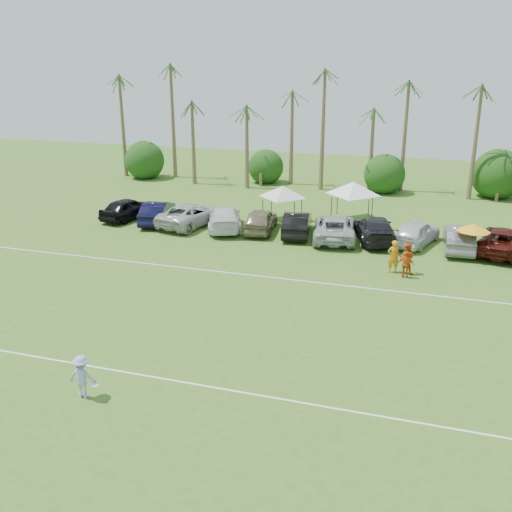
% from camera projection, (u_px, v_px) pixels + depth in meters
% --- Properties ---
extents(ground, '(120.00, 120.00, 0.00)m').
position_uv_depth(ground, '(120.00, 403.00, 21.13)').
color(ground, '#3C651E').
rests_on(ground, ground).
extents(field_lines, '(80.00, 12.10, 0.01)m').
position_uv_depth(field_lines, '(202.00, 315.00, 28.34)').
color(field_lines, white).
rests_on(field_lines, ground).
extents(palm_tree_0, '(2.40, 2.40, 8.90)m').
position_uv_depth(palm_tree_0, '(114.00, 106.00, 59.12)').
color(palm_tree_0, brown).
rests_on(palm_tree_0, ground).
extents(palm_tree_1, '(2.40, 2.40, 9.90)m').
position_uv_depth(palm_tree_1, '(157.00, 98.00, 57.44)').
color(palm_tree_1, brown).
rests_on(palm_tree_1, ground).
extents(palm_tree_2, '(2.40, 2.40, 10.90)m').
position_uv_depth(palm_tree_2, '(202.00, 90.00, 55.76)').
color(palm_tree_2, brown).
rests_on(palm_tree_2, ground).
extents(palm_tree_3, '(2.40, 2.40, 11.90)m').
position_uv_depth(palm_tree_3, '(241.00, 81.00, 54.36)').
color(palm_tree_3, brown).
rests_on(palm_tree_3, ground).
extents(palm_tree_4, '(2.40, 2.40, 8.90)m').
position_uv_depth(palm_tree_4, '(281.00, 110.00, 54.09)').
color(palm_tree_4, brown).
rests_on(palm_tree_4, ground).
extents(palm_tree_5, '(2.40, 2.40, 9.90)m').
position_uv_depth(palm_tree_5, '(323.00, 101.00, 52.68)').
color(palm_tree_5, brown).
rests_on(palm_tree_5, ground).
extents(palm_tree_6, '(2.40, 2.40, 10.90)m').
position_uv_depth(palm_tree_6, '(367.00, 92.00, 51.28)').
color(palm_tree_6, brown).
rests_on(palm_tree_6, ground).
extents(palm_tree_7, '(2.40, 2.40, 11.90)m').
position_uv_depth(palm_tree_7, '(414.00, 83.00, 49.88)').
color(palm_tree_7, brown).
rests_on(palm_tree_7, ground).
extents(palm_tree_8, '(2.40, 2.40, 8.90)m').
position_uv_depth(palm_tree_8, '(471.00, 115.00, 49.33)').
color(palm_tree_8, brown).
rests_on(palm_tree_8, ground).
extents(bush_tree_0, '(4.00, 4.00, 4.00)m').
position_uv_depth(bush_tree_0, '(148.00, 160.00, 61.05)').
color(bush_tree_0, brown).
rests_on(bush_tree_0, ground).
extents(bush_tree_1, '(4.00, 4.00, 4.00)m').
position_uv_depth(bush_tree_1, '(264.00, 166.00, 57.41)').
color(bush_tree_1, brown).
rests_on(bush_tree_1, ground).
extents(bush_tree_2, '(4.00, 4.00, 4.00)m').
position_uv_depth(bush_tree_2, '(385.00, 173.00, 54.05)').
color(bush_tree_2, brown).
rests_on(bush_tree_2, ground).
extents(bush_tree_3, '(4.00, 4.00, 4.00)m').
position_uv_depth(bush_tree_3, '(498.00, 179.00, 51.25)').
color(bush_tree_3, brown).
rests_on(bush_tree_3, ground).
extents(sideline_player_a, '(0.85, 0.70, 1.99)m').
position_uv_depth(sideline_player_a, '(393.00, 256.00, 33.76)').
color(sideline_player_a, orange).
rests_on(sideline_player_a, ground).
extents(sideline_player_b, '(1.01, 0.84, 1.91)m').
position_uv_depth(sideline_player_b, '(407.00, 258.00, 33.57)').
color(sideline_player_b, '#D34B17').
rests_on(sideline_player_b, ground).
extents(sideline_player_c, '(0.97, 0.46, 1.61)m').
position_uv_depth(sideline_player_c, '(406.00, 265.00, 32.97)').
color(sideline_player_c, '#D05B17').
rests_on(sideline_player_c, ground).
extents(canopy_tent_left, '(3.90, 3.90, 3.16)m').
position_uv_depth(canopy_tent_left, '(283.00, 186.00, 44.37)').
color(canopy_tent_left, black).
rests_on(canopy_tent_left, ground).
extents(canopy_tent_right, '(4.38, 4.38, 3.54)m').
position_uv_depth(canopy_tent_right, '(354.00, 182.00, 44.20)').
color(canopy_tent_right, black).
rests_on(canopy_tent_right, ground).
extents(market_umbrella, '(2.10, 2.10, 2.34)m').
position_uv_depth(market_umbrella, '(474.00, 228.00, 35.59)').
color(market_umbrella, black).
rests_on(market_umbrella, ground).
extents(frisbee_player, '(1.31, 0.72, 1.73)m').
position_uv_depth(frisbee_player, '(82.00, 377.00, 21.23)').
color(frisbee_player, '#9CA8DD').
rests_on(frisbee_player, ground).
extents(parked_car_0, '(3.02, 5.33, 1.71)m').
position_uv_depth(parked_car_0, '(128.00, 208.00, 45.13)').
color(parked_car_0, black).
rests_on(parked_car_0, ground).
extents(parked_car_1, '(2.91, 5.47, 1.71)m').
position_uv_depth(parked_car_1, '(157.00, 212.00, 44.05)').
color(parked_car_1, black).
rests_on(parked_car_1, ground).
extents(parked_car_2, '(4.07, 6.62, 1.71)m').
position_uv_depth(parked_car_2, '(191.00, 215.00, 43.35)').
color(parked_car_2, '#B9BABB').
rests_on(parked_car_2, ground).
extents(parked_car_3, '(4.31, 6.36, 1.71)m').
position_uv_depth(parked_car_3, '(224.00, 218.00, 42.50)').
color(parked_car_3, white).
rests_on(parked_car_3, ground).
extents(parked_car_4, '(2.59, 5.23, 1.71)m').
position_uv_depth(parked_car_4, '(261.00, 220.00, 41.88)').
color(parked_car_4, '#7B7053').
rests_on(parked_car_4, ground).
extents(parked_car_5, '(2.57, 5.41, 1.71)m').
position_uv_depth(parked_car_5, '(297.00, 223.00, 41.03)').
color(parked_car_5, black).
rests_on(parked_car_5, ground).
extents(parked_car_6, '(3.78, 6.53, 1.71)m').
position_uv_depth(parked_car_6, '(335.00, 227.00, 40.08)').
color(parked_car_6, '#AEB2B7').
rests_on(parked_car_6, ground).
extents(parked_car_7, '(3.83, 6.32, 1.71)m').
position_uv_depth(parked_car_7, '(375.00, 229.00, 39.68)').
color(parked_car_7, black).
rests_on(parked_car_7, ground).
extents(parked_car_8, '(3.54, 5.41, 1.71)m').
position_uv_depth(parked_car_8, '(416.00, 232.00, 38.91)').
color(parked_car_8, silver).
rests_on(parked_car_8, ground).
extents(parked_car_9, '(2.00, 5.26, 1.71)m').
position_uv_depth(parked_car_9, '(459.00, 238.00, 37.73)').
color(parked_car_9, slate).
rests_on(parked_car_9, ground).
extents(parked_car_10, '(4.10, 6.63, 1.71)m').
position_uv_depth(parked_car_10, '(504.00, 241.00, 37.16)').
color(parked_car_10, '#49130D').
rests_on(parked_car_10, ground).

